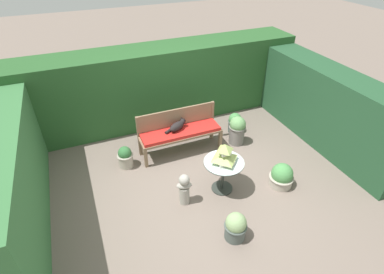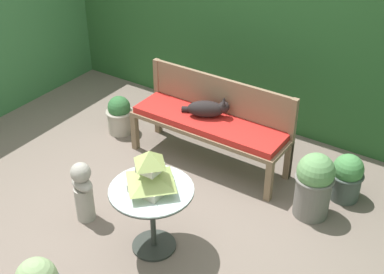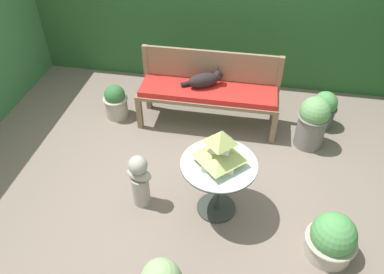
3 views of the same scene
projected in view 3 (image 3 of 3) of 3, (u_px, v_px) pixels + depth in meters
The scene contains 12 objects.
ground at pixel (196, 178), 3.83m from camera, with size 30.00×30.00×0.00m, color #75665B.
foliage_hedge_back at pixel (226, 10), 5.06m from camera, with size 6.40×0.91×1.67m, color #285628.
garden_bench at pixel (208, 94), 4.24m from camera, with size 1.60×0.46×0.50m.
bench_backrest at pixel (211, 69), 4.27m from camera, with size 1.60×0.06×0.86m.
cat at pixel (205, 80), 4.18m from camera, with size 0.47×0.31×0.20m.
patio_table at pixel (218, 174), 3.23m from camera, with size 0.66×0.66×0.59m.
pagoda_birdhouse at pixel (220, 150), 3.05m from camera, with size 0.35×0.35×0.35m.
garden_bust at pixel (140, 180), 3.40m from camera, with size 0.27×0.20×0.57m.
potted_plant_path_edge at pixel (313, 121), 4.03m from camera, with size 0.34×0.34×0.61m.
potted_plant_bench_right at pixel (332, 239), 3.05m from camera, with size 0.42×0.42×0.43m.
potted_plant_table_near at pixel (116, 101), 4.51m from camera, with size 0.30×0.30×0.43m.
potted_plant_table_far at pixel (324, 109), 4.36m from camera, with size 0.31×0.31×0.45m.
Camera 3 is at (0.43, -2.61, 2.80)m, focal length 35.00 mm.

